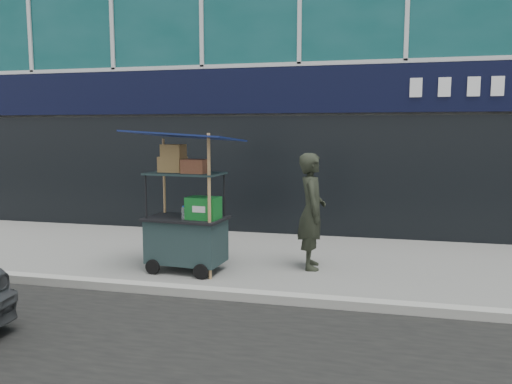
# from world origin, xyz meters

# --- Properties ---
(ground) EXTENTS (80.00, 80.00, 0.00)m
(ground) POSITION_xyz_m (0.00, 0.00, 0.00)
(ground) COLOR slate
(ground) RESTS_ON ground
(curb) EXTENTS (80.00, 0.18, 0.12)m
(curb) POSITION_xyz_m (0.00, -0.20, 0.06)
(curb) COLOR #999991
(curb) RESTS_ON ground
(vendor_cart) EXTENTS (1.66, 1.25, 2.12)m
(vendor_cart) POSITION_xyz_m (-1.23, 0.88, 0.74)
(vendor_cart) COLOR #1A2C2D
(vendor_cart) RESTS_ON ground
(vendor_man) EXTENTS (0.54, 0.71, 1.78)m
(vendor_man) POSITION_xyz_m (0.57, 1.48, 0.89)
(vendor_man) COLOR black
(vendor_man) RESTS_ON ground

